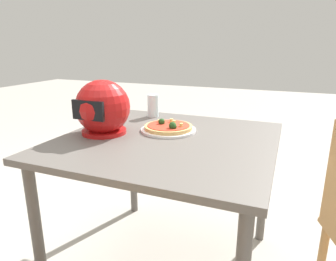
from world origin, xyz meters
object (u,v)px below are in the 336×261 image
Objects in this scene: motorcycle_helmet at (103,108)px; drinking_glass at (153,106)px; pizza at (169,127)px; dining_table at (168,154)px.

motorcycle_helmet is 1.98× the size of drinking_glass.
motorcycle_helmet is at bearing 28.98° from pizza.
drinking_glass reaches higher than pizza.
drinking_glass reaches higher than dining_table.
dining_table is at bearing 123.63° from drinking_glass.
motorcycle_helmet reaches higher than pizza.
dining_table is at bearing 109.69° from pizza.
dining_table is 0.48m from drinking_glass.
dining_table is 7.34× the size of drinking_glass.
dining_table is 4.01× the size of pizza.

